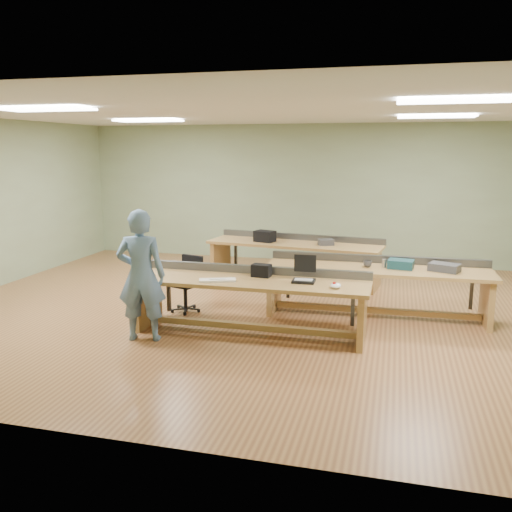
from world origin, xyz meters
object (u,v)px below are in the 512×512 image
workbench_front (250,293)px  mug (368,264)px  laptop_base (304,281)px  workbench_mid (377,279)px  camera_bag (261,271)px  person (141,275)px  parts_bin_teal (401,264)px  parts_bin_grey (444,267)px  drinks_can (384,263)px  workbench_back (295,252)px  task_chair (187,291)px

workbench_front → mug: 1.90m
workbench_front → laptop_base: 0.75m
workbench_mid → camera_bag: 1.83m
person → camera_bag: person is taller
parts_bin_teal → parts_bin_grey: parts_bin_teal is taller
parts_bin_teal → drinks_can: bearing=177.8°
parts_bin_teal → parts_bin_grey: size_ratio=0.88×
workbench_back → parts_bin_teal: 2.63m
workbench_back → task_chair: (-1.26, -2.26, -0.25)m
mug → person: bearing=-147.4°
laptop_base → drinks_can: size_ratio=2.41×
person → parts_bin_teal: person is taller
workbench_back → person: size_ratio=1.93×
workbench_mid → laptop_base: workbench_mid is taller
workbench_back → drinks_can: (1.67, -1.78, 0.25)m
person → mug: size_ratio=13.73×
parts_bin_teal → task_chair: bearing=-171.6°
person → mug: person is taller
workbench_mid → mug: 0.27m
task_chair → workbench_mid: bearing=26.6°
workbench_front → parts_bin_grey: parts_bin_grey is taller
workbench_front → workbench_back: same height
laptop_base → workbench_back: bearing=101.2°
workbench_front → parts_bin_grey: size_ratio=7.83×
parts_bin_teal → parts_bin_grey: bearing=-3.6°
parts_bin_grey → drinks_can: 0.84m
person → workbench_front: bearing=-167.8°
camera_bag → parts_bin_grey: size_ratio=0.62×
mug → drinks_can: size_ratio=1.04×
workbench_front → workbench_back: 2.99m
parts_bin_grey → drinks_can: size_ratio=3.36×
parts_bin_teal → mug: 0.48m
workbench_back → camera_bag: 2.83m
laptop_base → task_chair: task_chair is taller
parts_bin_teal → person: bearing=-150.9°
person → parts_bin_teal: (3.25, 1.81, -0.05)m
mug → camera_bag: bearing=-144.0°
workbench_back → task_chair: workbench_back is taller
laptop_base → workbench_front: bearing=178.9°
parts_bin_grey → workbench_front: bearing=-155.6°
workbench_front → workbench_back: bearing=89.1°
workbench_mid → parts_bin_teal: parts_bin_teal is taller
workbench_front → person: person is taller
person → parts_bin_grey: (3.85, 1.77, -0.06)m
laptop_base → task_chair: bearing=157.9°
workbench_front → workbench_back: size_ratio=0.96×
task_chair → camera_bag: bearing=-5.5°
laptop_base → parts_bin_teal: size_ratio=0.82×
drinks_can → workbench_mid: bearing=-165.2°
task_chair → drinks_can: size_ratio=7.04×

